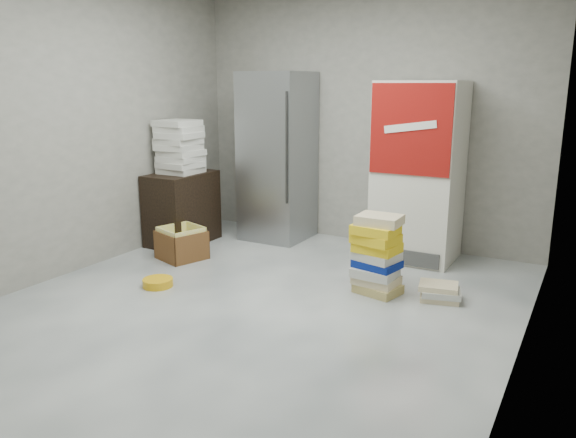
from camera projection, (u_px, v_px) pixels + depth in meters
The scene contains 10 objects.
ground at pixel (241, 314), 4.42m from camera, with size 5.00×5.00×0.00m, color silver.
room_shell at pixel (236, 80), 4.00m from camera, with size 4.04×5.04×2.82m.
steel_fridge at pixel (278, 157), 6.43m from camera, with size 0.70×0.72×1.90m.
coke_cooler at pixel (419, 172), 5.66m from camera, with size 0.80×0.73×1.80m.
wood_shelf at pixel (182, 208), 6.34m from camera, with size 0.50×0.80×0.80m, color black.
supply_box_stack at pixel (180, 147), 6.17m from camera, with size 0.44×0.44×0.58m.
phonebook_stack_main at pixel (377, 254), 4.81m from camera, with size 0.45×0.38×0.69m.
phonebook_stack_side at pixel (440, 292), 4.70m from camera, with size 0.39×0.33×0.14m.
cardboard_box at pixel (182, 246), 5.81m from camera, with size 0.52×0.52×0.34m.
bucket_lid at pixel (158, 283), 5.03m from camera, with size 0.27×0.27×0.07m, color #EAAA11.
Camera 1 is at (2.34, -3.42, 1.77)m, focal length 35.00 mm.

